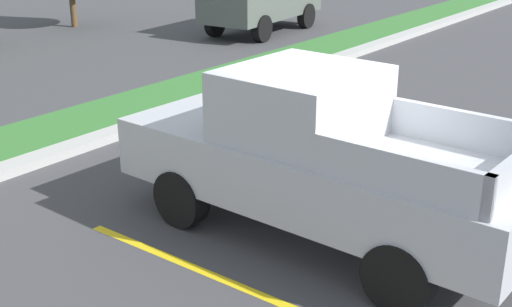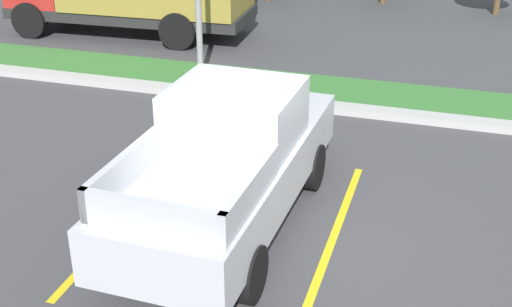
% 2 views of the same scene
% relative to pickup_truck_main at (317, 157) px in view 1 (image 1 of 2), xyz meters
% --- Properties ---
extents(ground_plane, '(120.00, 120.00, 0.00)m').
position_rel_pickup_truck_main_xyz_m(ground_plane, '(0.61, -0.14, -1.04)').
color(ground_plane, '#424244').
extents(parking_line_near, '(0.12, 4.80, 0.01)m').
position_rel_pickup_truck_main_xyz_m(parking_line_near, '(-1.55, -0.05, -1.04)').
color(parking_line_near, yellow).
rests_on(parking_line_near, ground).
extents(parking_line_far, '(0.12, 4.80, 0.01)m').
position_rel_pickup_truck_main_xyz_m(parking_line_far, '(1.55, -0.05, -1.04)').
color(parking_line_far, yellow).
rests_on(parking_line_far, ground).
extents(curb_strip, '(56.00, 0.40, 0.15)m').
position_rel_pickup_truck_main_xyz_m(curb_strip, '(0.61, 4.86, -0.97)').
color(curb_strip, '#B2B2AD').
rests_on(curb_strip, ground).
extents(grass_median, '(56.00, 1.80, 0.06)m').
position_rel_pickup_truck_main_xyz_m(grass_median, '(0.61, 5.96, -1.01)').
color(grass_median, '#387533').
rests_on(grass_median, ground).
extents(pickup_truck_main, '(2.09, 5.28, 2.10)m').
position_rel_pickup_truck_main_xyz_m(pickup_truck_main, '(0.00, 0.00, 0.00)').
color(pickup_truck_main, black).
rests_on(pickup_truck_main, ground).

